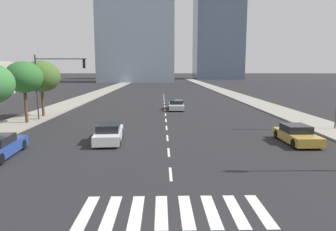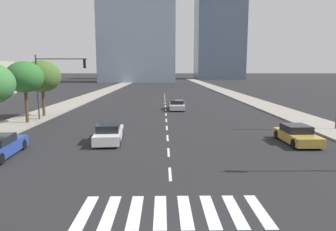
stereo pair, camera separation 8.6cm
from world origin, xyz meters
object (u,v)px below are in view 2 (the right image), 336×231
Objects in this scene: sedan_gold_1 at (297,135)px; street_tree_third at (42,76)px; sedan_silver_3 at (177,105)px; street_tree_second at (25,77)px; traffic_signal_far at (55,75)px; sedan_white_2 at (109,133)px.

street_tree_third reaches higher than sedan_gold_1.
sedan_silver_3 is 0.82× the size of street_tree_second.
street_tree_third is (-22.04, 12.10, 3.77)m from sedan_gold_1.
street_tree_third reaches higher than sedan_silver_3.
street_tree_second is (-2.20, -1.79, -0.15)m from traffic_signal_far.
street_tree_second is (-22.04, 8.00, 3.78)m from sedan_gold_1.
street_tree_second reaches higher than sedan_silver_3.
street_tree_second is at bearing -140.83° from traffic_signal_far.
sedan_white_2 is at bearing -93.94° from sedan_gold_1.
sedan_white_2 is 12.15m from street_tree_second.
sedan_white_2 reaches higher than sedan_silver_3.
sedan_gold_1 is 0.67× the size of traffic_signal_far.
street_tree_second is (-14.52, -10.08, 3.81)m from sedan_silver_3.
traffic_signal_far is at bearing 39.17° from street_tree_second.
sedan_silver_3 is 0.79× the size of street_tree_third.
sedan_white_2 is 14.97m from street_tree_third.
sedan_gold_1 is 0.75× the size of street_tree_second.
sedan_white_2 is 0.83× the size of street_tree_second.
street_tree_second is 0.97× the size of street_tree_third.
sedan_white_2 is 11.99m from traffic_signal_far.
sedan_gold_1 is at bearing -96.68° from sedan_white_2.
sedan_silver_3 is at bearing -158.47° from sedan_gold_1.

